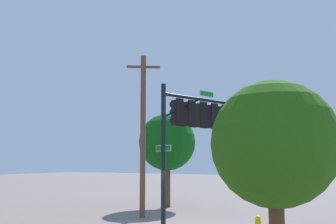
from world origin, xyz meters
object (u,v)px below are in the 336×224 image
at_px(utility_pole, 143,132).
at_px(tree_mid, 274,145).
at_px(signal_pole_assembly, 199,122).
at_px(tree_near, 167,142).

distance_m(utility_pole, tree_mid, 12.06).
height_order(signal_pole_assembly, tree_near, signal_pole_assembly).
xyz_separation_m(utility_pole, tree_near, (4.47, 0.99, -0.33)).
bearing_deg(tree_near, tree_mid, -142.38).
bearing_deg(signal_pole_assembly, utility_pole, 73.29).
height_order(utility_pole, tree_mid, utility_pole).
relative_size(signal_pole_assembly, tree_near, 1.05).
bearing_deg(signal_pole_assembly, tree_near, 40.05).
distance_m(tree_near, tree_mid, 16.02).
bearing_deg(tree_mid, tree_near, 37.62).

